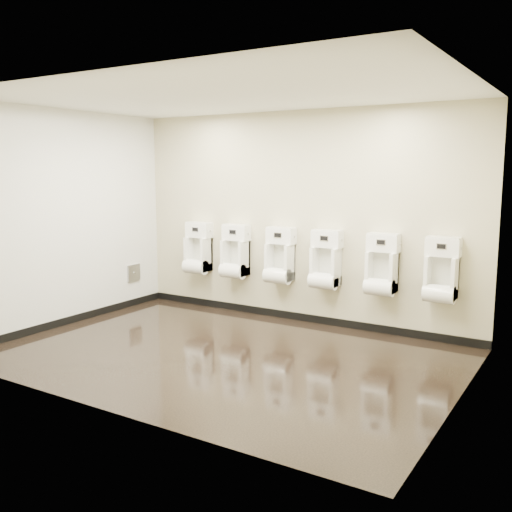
{
  "coord_description": "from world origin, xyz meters",
  "views": [
    {
      "loc": [
        3.5,
        -5.0,
        2.04
      ],
      "look_at": [
        0.08,
        0.55,
        1.04
      ],
      "focal_mm": 40.0,
      "sensor_mm": 36.0,
      "label": 1
    }
  ],
  "objects_px": {
    "access_panel": "(134,273)",
    "urinal_5": "(441,275)",
    "urinal_1": "(235,255)",
    "urinal_0": "(198,252)",
    "urinal_2": "(280,260)",
    "urinal_3": "(325,264)",
    "urinal_4": "(382,269)"
  },
  "relations": [
    {
      "from": "access_panel",
      "to": "urinal_5",
      "type": "height_order",
      "value": "urinal_5"
    },
    {
      "from": "urinal_1",
      "to": "urinal_5",
      "type": "xyz_separation_m",
      "value": [
        2.86,
        0.0,
        0.0
      ]
    },
    {
      "from": "urinal_0",
      "to": "urinal_2",
      "type": "relative_size",
      "value": 1.0
    },
    {
      "from": "urinal_3",
      "to": "urinal_4",
      "type": "height_order",
      "value": "same"
    },
    {
      "from": "urinal_2",
      "to": "urinal_4",
      "type": "distance_m",
      "value": 1.42
    },
    {
      "from": "access_panel",
      "to": "urinal_3",
      "type": "distance_m",
      "value": 3.0
    },
    {
      "from": "access_panel",
      "to": "urinal_4",
      "type": "distance_m",
      "value": 3.74
    },
    {
      "from": "urinal_2",
      "to": "urinal_3",
      "type": "height_order",
      "value": "same"
    },
    {
      "from": "access_panel",
      "to": "urinal_5",
      "type": "relative_size",
      "value": 0.34
    },
    {
      "from": "urinal_1",
      "to": "access_panel",
      "type": "bearing_deg",
      "value": -164.9
    },
    {
      "from": "urinal_1",
      "to": "urinal_3",
      "type": "height_order",
      "value": "same"
    },
    {
      "from": "urinal_2",
      "to": "urinal_5",
      "type": "relative_size",
      "value": 1.0
    },
    {
      "from": "urinal_5",
      "to": "access_panel",
      "type": "bearing_deg",
      "value": -174.58
    },
    {
      "from": "access_panel",
      "to": "urinal_3",
      "type": "xyz_separation_m",
      "value": [
        2.95,
        0.42,
        0.33
      ]
    },
    {
      "from": "access_panel",
      "to": "urinal_2",
      "type": "xyz_separation_m",
      "value": [
        2.27,
        0.42,
        0.33
      ]
    },
    {
      "from": "urinal_0",
      "to": "urinal_4",
      "type": "distance_m",
      "value": 2.8
    },
    {
      "from": "urinal_0",
      "to": "urinal_1",
      "type": "relative_size",
      "value": 1.0
    },
    {
      "from": "urinal_0",
      "to": "urinal_3",
      "type": "distance_m",
      "value": 2.06
    },
    {
      "from": "access_panel",
      "to": "urinal_4",
      "type": "bearing_deg",
      "value": 6.45
    },
    {
      "from": "urinal_4",
      "to": "urinal_5",
      "type": "bearing_deg",
      "value": 0.0
    },
    {
      "from": "access_panel",
      "to": "urinal_4",
      "type": "height_order",
      "value": "urinal_4"
    },
    {
      "from": "urinal_1",
      "to": "urinal_4",
      "type": "xyz_separation_m",
      "value": [
        2.15,
        0.0,
        0.0
      ]
    },
    {
      "from": "urinal_3",
      "to": "urinal_4",
      "type": "xyz_separation_m",
      "value": [
        0.75,
        0.0,
        0.0
      ]
    },
    {
      "from": "urinal_3",
      "to": "urinal_4",
      "type": "distance_m",
      "value": 0.75
    },
    {
      "from": "urinal_5",
      "to": "urinal_1",
      "type": "bearing_deg",
      "value": 180.0
    },
    {
      "from": "urinal_2",
      "to": "urinal_0",
      "type": "bearing_deg",
      "value": 180.0
    },
    {
      "from": "access_panel",
      "to": "urinal_3",
      "type": "relative_size",
      "value": 0.34
    },
    {
      "from": "urinal_2",
      "to": "urinal_5",
      "type": "bearing_deg",
      "value": 0.0
    },
    {
      "from": "urinal_5",
      "to": "urinal_0",
      "type": "bearing_deg",
      "value": 180.0
    },
    {
      "from": "access_panel",
      "to": "urinal_4",
      "type": "relative_size",
      "value": 0.34
    },
    {
      "from": "urinal_3",
      "to": "urinal_5",
      "type": "bearing_deg",
      "value": 0.0
    },
    {
      "from": "access_panel",
      "to": "urinal_1",
      "type": "xyz_separation_m",
      "value": [
        1.55,
        0.42,
        0.33
      ]
    }
  ]
}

